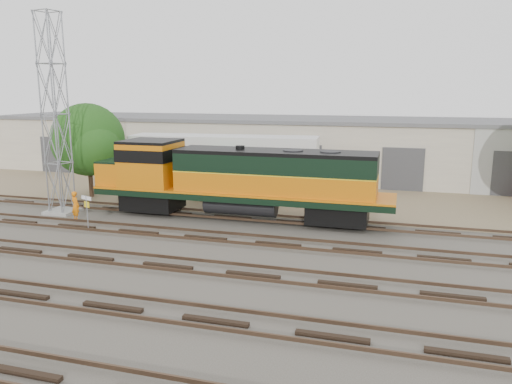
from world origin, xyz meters
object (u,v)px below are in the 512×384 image
(locomotive, at_px, (235,179))
(semi_trailer, at_px, (228,157))
(worker, at_px, (75,206))
(signal_tower, at_px, (55,118))

(locomotive, relative_size, semi_trailer, 1.27)
(locomotive, height_order, worker, locomotive)
(locomotive, distance_m, signal_tower, 11.92)
(worker, bearing_deg, signal_tower, -9.88)
(locomotive, xyz_separation_m, signal_tower, (-11.25, -1.68, 3.55))
(semi_trailer, bearing_deg, signal_tower, -137.18)
(worker, bearing_deg, locomotive, -137.52)
(locomotive, xyz_separation_m, semi_trailer, (-3.05, 7.40, 0.24))
(worker, bearing_deg, semi_trailer, -96.39)
(worker, height_order, semi_trailer, semi_trailer)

